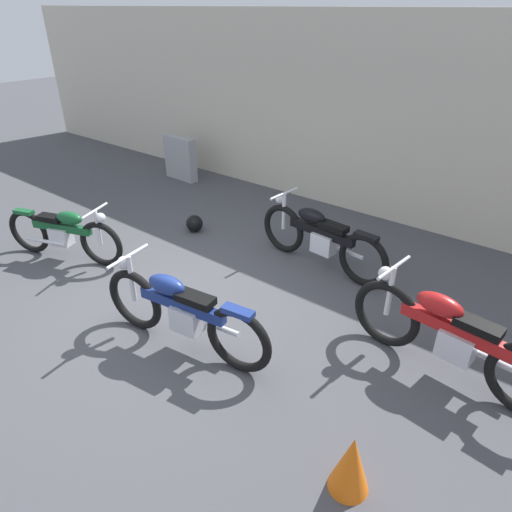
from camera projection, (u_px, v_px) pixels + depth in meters
The scene contains 9 objects.
ground_plane at pixel (175, 305), 5.66m from camera, with size 40.00×40.00×0.00m, color #47474C.
building_wall at pixel (347, 115), 7.75m from camera, with size 18.00×0.30×3.27m, color beige.
stone_marker at pixel (180, 158), 9.53m from camera, with size 0.80×0.20×0.90m, color #9E9EA3.
helmet at pixel (194, 223), 7.43m from camera, with size 0.28×0.28×0.28m, color black.
traffic_cone at pixel (351, 464), 3.40m from camera, with size 0.32×0.32×0.55m, color orange.
motorcycle_red at pixel (451, 336), 4.39m from camera, with size 2.20×0.61×0.99m.
motorcycle_black at pixel (320, 237), 6.28m from camera, with size 2.12×0.59×0.95m.
motorcycle_green at pixel (64, 233), 6.49m from camera, with size 1.86×0.84×0.87m.
motorcycle_blue at pixel (182, 311), 4.76m from camera, with size 2.13×0.63×0.96m.
Camera 1 is at (3.67, -3.01, 3.31)m, focal length 31.61 mm.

